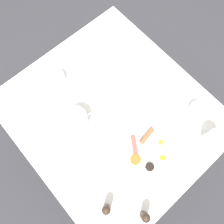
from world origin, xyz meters
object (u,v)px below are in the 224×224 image
object	(u,v)px
napkin_folded	(123,88)
fork_by_plate	(84,189)
pepper_grinder	(106,209)
teacup_with_saucer_right	(196,109)
knife_by_plate	(157,72)
breakfast_plate	(148,151)
salt_grinder	(145,217)
teacup_with_saucer_left	(58,78)
water_glass_tall	(212,139)
spoon_for_tea	(103,36)
teapot_near	(76,119)

from	to	relation	value
napkin_folded	fork_by_plate	world-z (taller)	napkin_folded
pepper_grinder	napkin_folded	world-z (taller)	pepper_grinder
teacup_with_saucer_right	knife_by_plate	distance (m)	0.31
breakfast_plate	teacup_with_saucer_right	world-z (taller)	teacup_with_saucer_right
salt_grinder	napkin_folded	distance (m)	0.70
teacup_with_saucer_left	fork_by_plate	xyz separation A→B (m)	(-0.28, -0.58, -0.02)
breakfast_plate	fork_by_plate	xyz separation A→B (m)	(-0.38, 0.08, -0.01)
fork_by_plate	teacup_with_saucer_left	bearing A→B (deg)	64.26
salt_grinder	fork_by_plate	world-z (taller)	salt_grinder
breakfast_plate	napkin_folded	world-z (taller)	breakfast_plate
breakfast_plate	water_glass_tall	distance (m)	0.34
pepper_grinder	salt_grinder	size ratio (longest dim) A/B	1.00
fork_by_plate	teacup_with_saucer_right	bearing A→B (deg)	-6.98
salt_grinder	napkin_folded	xyz separation A→B (m)	(0.39, 0.57, -0.05)
teacup_with_saucer_left	knife_by_plate	size ratio (longest dim) A/B	0.93
teacup_with_saucer_right	pepper_grinder	bearing A→B (deg)	-175.57
napkin_folded	fork_by_plate	bearing A→B (deg)	-151.74
pepper_grinder	napkin_folded	xyz separation A→B (m)	(0.50, 0.43, -0.05)
breakfast_plate	napkin_folded	bearing A→B (deg)	67.67
knife_by_plate	fork_by_plate	bearing A→B (deg)	-163.44
water_glass_tall	pepper_grinder	world-z (taller)	water_glass_tall
knife_by_plate	teacup_with_saucer_left	bearing A→B (deg)	143.05
spoon_for_tea	breakfast_plate	bearing A→B (deg)	-112.66
teacup_with_saucer_left	teacup_with_saucer_right	world-z (taller)	same
napkin_folded	knife_by_plate	xyz separation A→B (m)	(0.22, -0.06, -0.00)
pepper_grinder	spoon_for_tea	bearing A→B (deg)	50.19
breakfast_plate	teacup_with_saucer_right	xyz separation A→B (m)	(0.36, -0.01, 0.01)
teacup_with_saucer_left	knife_by_plate	bearing A→B (deg)	-36.95
pepper_grinder	knife_by_plate	size ratio (longest dim) A/B	0.62
napkin_folded	teapot_near	bearing A→B (deg)	176.87
pepper_grinder	water_glass_tall	bearing A→B (deg)	-9.62
knife_by_plate	spoon_for_tea	distance (m)	0.42
salt_grinder	napkin_folded	size ratio (longest dim) A/B	0.53
breakfast_plate	knife_by_plate	xyz separation A→B (m)	(0.37, 0.30, -0.01)
pepper_grinder	breakfast_plate	bearing A→B (deg)	10.58
breakfast_plate	fork_by_plate	distance (m)	0.39
pepper_grinder	salt_grinder	xyz separation A→B (m)	(0.12, -0.15, 0.00)
spoon_for_tea	fork_by_plate	bearing A→B (deg)	-136.80
teapot_near	teacup_with_saucer_left	world-z (taller)	teapot_near
breakfast_plate	teapot_near	bearing A→B (deg)	115.70
teacup_with_saucer_right	knife_by_plate	xyz separation A→B (m)	(0.01, 0.31, -0.02)
breakfast_plate	knife_by_plate	bearing A→B (deg)	39.14
breakfast_plate	teacup_with_saucer_right	distance (m)	0.36
fork_by_plate	water_glass_tall	bearing A→B (deg)	-20.97
knife_by_plate	spoon_for_tea	bearing A→B (deg)	100.06
pepper_grinder	teacup_with_saucer_left	bearing A→B (deg)	70.74
fork_by_plate	knife_by_plate	world-z (taller)	same
knife_by_plate	pepper_grinder	bearing A→B (deg)	-153.04
spoon_for_tea	napkin_folded	bearing A→B (deg)	-112.99
breakfast_plate	spoon_for_tea	size ratio (longest dim) A/B	2.10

